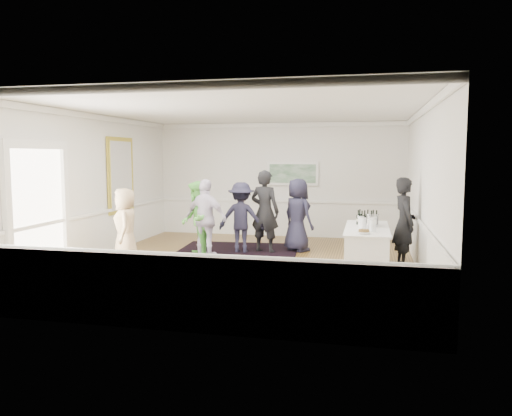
% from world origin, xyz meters
% --- Properties ---
extents(floor, '(8.00, 8.00, 0.00)m').
position_xyz_m(floor, '(0.00, 0.00, 0.00)').
color(floor, olive).
rests_on(floor, ground).
extents(ceiling, '(7.00, 8.00, 0.02)m').
position_xyz_m(ceiling, '(0.00, 0.00, 3.20)').
color(ceiling, white).
rests_on(ceiling, wall_back).
extents(wall_left, '(0.02, 8.00, 3.20)m').
position_xyz_m(wall_left, '(-3.50, 0.00, 1.60)').
color(wall_left, white).
rests_on(wall_left, floor).
extents(wall_right, '(0.02, 8.00, 3.20)m').
position_xyz_m(wall_right, '(3.50, 0.00, 1.60)').
color(wall_right, white).
rests_on(wall_right, floor).
extents(wall_back, '(7.00, 0.02, 3.20)m').
position_xyz_m(wall_back, '(0.00, 4.00, 1.60)').
color(wall_back, white).
rests_on(wall_back, floor).
extents(wall_front, '(7.00, 0.02, 3.20)m').
position_xyz_m(wall_front, '(0.00, -4.00, 1.60)').
color(wall_front, white).
rests_on(wall_front, floor).
extents(wainscoting, '(7.00, 8.00, 1.00)m').
position_xyz_m(wainscoting, '(0.00, 0.00, 0.50)').
color(wainscoting, white).
rests_on(wainscoting, floor).
extents(mirror, '(0.05, 1.25, 1.85)m').
position_xyz_m(mirror, '(-3.45, 1.30, 1.80)').
color(mirror, gold).
rests_on(mirror, wall_left).
extents(doorway, '(0.10, 1.78, 2.56)m').
position_xyz_m(doorway, '(-3.45, -1.90, 1.42)').
color(doorway, white).
rests_on(doorway, wall_left).
extents(landscape_painting, '(1.44, 0.06, 0.66)m').
position_xyz_m(landscape_painting, '(0.40, 3.95, 1.78)').
color(landscape_painting, white).
rests_on(landscape_painting, wall_back).
extents(area_rug, '(3.10, 3.91, 0.02)m').
position_xyz_m(area_rug, '(-0.50, 0.78, 0.01)').
color(area_rug, black).
rests_on(area_rug, floor).
extents(serving_table, '(0.83, 2.19, 0.89)m').
position_xyz_m(serving_table, '(2.46, -0.07, 0.45)').
color(serving_table, white).
rests_on(serving_table, floor).
extents(bartender, '(0.60, 0.76, 1.84)m').
position_xyz_m(bartender, '(3.20, 0.56, 0.92)').
color(bartender, black).
rests_on(bartender, floor).
extents(guest_tan, '(0.81, 0.93, 1.61)m').
position_xyz_m(guest_tan, '(-2.47, -0.44, 0.81)').
color(guest_tan, tan).
rests_on(guest_tan, floor).
extents(guest_green, '(0.92, 1.02, 1.71)m').
position_xyz_m(guest_green, '(-1.28, 0.63, 0.86)').
color(guest_green, '#6DD856').
rests_on(guest_green, floor).
extents(guest_lilac, '(1.11, 0.68, 1.76)m').
position_xyz_m(guest_lilac, '(-1.04, 0.60, 0.88)').
color(guest_lilac, silver).
rests_on(guest_lilac, floor).
extents(guest_dark_a, '(1.12, 0.70, 1.66)m').
position_xyz_m(guest_dark_a, '(-0.43, 1.38, 0.83)').
color(guest_dark_a, '#1D1C2F').
rests_on(guest_dark_a, floor).
extents(guest_dark_b, '(0.80, 0.62, 1.94)m').
position_xyz_m(guest_dark_b, '(0.11, 1.51, 0.97)').
color(guest_dark_b, black).
rests_on(guest_dark_b, floor).
extents(guest_navy, '(1.01, 0.96, 1.74)m').
position_xyz_m(guest_navy, '(0.84, 1.83, 0.87)').
color(guest_navy, '#1D1C2F').
rests_on(guest_navy, floor).
extents(wine_bottles, '(0.44, 0.34, 0.31)m').
position_xyz_m(wine_bottles, '(2.45, 0.38, 1.04)').
color(wine_bottles, black).
rests_on(wine_bottles, serving_table).
extents(juice_pitchers, '(0.33, 0.57, 0.24)m').
position_xyz_m(juice_pitchers, '(2.46, -0.36, 1.01)').
color(juice_pitchers, '#71A53B').
rests_on(juice_pitchers, serving_table).
extents(ice_bucket, '(0.26, 0.26, 0.25)m').
position_xyz_m(ice_bucket, '(2.56, 0.11, 1.00)').
color(ice_bucket, silver).
rests_on(ice_bucket, serving_table).
extents(nut_bowl, '(0.24, 0.24, 0.08)m').
position_xyz_m(nut_bowl, '(2.41, -0.89, 0.92)').
color(nut_bowl, white).
rests_on(nut_bowl, serving_table).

